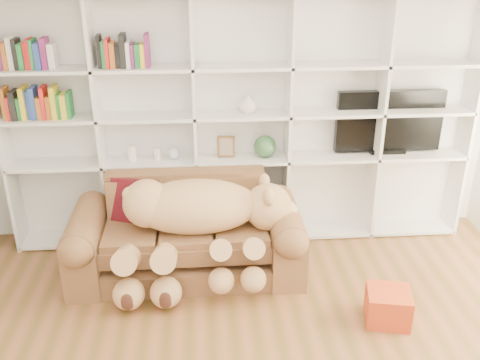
{
  "coord_description": "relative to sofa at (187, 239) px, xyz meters",
  "views": [
    {
      "loc": [
        -0.38,
        -2.5,
        2.78
      ],
      "look_at": [
        -0.07,
        1.63,
        0.92
      ],
      "focal_mm": 40.0,
      "sensor_mm": 36.0,
      "label": 1
    }
  ],
  "objects": [
    {
      "name": "bookshelf",
      "position": [
        0.3,
        0.66,
        0.98
      ],
      "size": [
        4.43,
        0.35,
        2.4
      ],
      "color": "white",
      "rests_on": "floor"
    },
    {
      "name": "picture_frame",
      "position": [
        0.39,
        0.6,
        0.66
      ],
      "size": [
        0.17,
        0.04,
        0.21
      ],
      "primitive_type": "cube",
      "rotation": [
        0.0,
        0.0,
        -0.08
      ],
      "color": "brown",
      "rests_on": "bookshelf"
    },
    {
      "name": "figurine_tall",
      "position": [
        -0.51,
        0.6,
        0.62
      ],
      "size": [
        0.1,
        0.1,
        0.15
      ],
      "primitive_type": "cylinder",
      "rotation": [
        0.0,
        0.0,
        0.43
      ],
      "color": "silver",
      "rests_on": "bookshelf"
    },
    {
      "name": "figurine_short",
      "position": [
        -0.27,
        0.6,
        0.6
      ],
      "size": [
        0.07,
        0.07,
        0.12
      ],
      "primitive_type": "cylinder",
      "rotation": [
        0.0,
        0.0,
        -0.07
      ],
      "color": "silver",
      "rests_on": "bookshelf"
    },
    {
      "name": "teddy_bear",
      "position": [
        0.1,
        -0.17,
        0.28
      ],
      "size": [
        1.6,
        0.86,
        0.93
      ],
      "rotation": [
        0.0,
        0.0,
        -0.04
      ],
      "color": "tan",
      "rests_on": "sofa"
    },
    {
      "name": "wall_back",
      "position": [
        0.54,
        0.79,
        1.03
      ],
      "size": [
        5.0,
        0.02,
        2.7
      ],
      "primitive_type": "cube",
      "color": "silver",
      "rests_on": "floor"
    },
    {
      "name": "sofa",
      "position": [
        0.0,
        0.0,
        0.0
      ],
      "size": [
        2.05,
        0.88,
        0.86
      ],
      "color": "brown",
      "rests_on": "floor"
    },
    {
      "name": "snow_globe",
      "position": [
        -0.11,
        0.6,
        0.6
      ],
      "size": [
        0.11,
        0.11,
        0.11
      ],
      "primitive_type": "sphere",
      "color": "white",
      "rests_on": "bookshelf"
    },
    {
      "name": "green_vase",
      "position": [
        0.77,
        0.6,
        0.65
      ],
      "size": [
        0.22,
        0.22,
        0.22
      ],
      "primitive_type": "sphere",
      "color": "#315F35",
      "rests_on": "bookshelf"
    },
    {
      "name": "tv",
      "position": [
        1.99,
        0.65,
        0.85
      ],
      "size": [
        1.05,
        0.18,
        0.62
      ],
      "color": "black",
      "rests_on": "bookshelf"
    },
    {
      "name": "shelf_vase",
      "position": [
        0.6,
        0.6,
        1.08
      ],
      "size": [
        0.22,
        0.22,
        0.18
      ],
      "primitive_type": "imported",
      "rotation": [
        0.0,
        0.0,
        -0.36
      ],
      "color": "silver",
      "rests_on": "bookshelf"
    },
    {
      "name": "gift_box",
      "position": [
        1.6,
        -0.85,
        -0.19
      ],
      "size": [
        0.4,
        0.38,
        0.27
      ],
      "primitive_type": "cube",
      "rotation": [
        0.0,
        0.0,
        -0.21
      ],
      "color": "#C53E1A",
      "rests_on": "floor"
    },
    {
      "name": "throw_pillow",
      "position": [
        -0.46,
        0.14,
        0.32
      ],
      "size": [
        0.47,
        0.36,
        0.43
      ],
      "primitive_type": "cube",
      "rotation": [
        -0.24,
        0.0,
        -0.35
      ],
      "color": "#520E1E",
      "rests_on": "sofa"
    }
  ]
}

